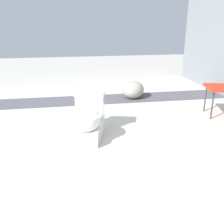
{
  "coord_description": "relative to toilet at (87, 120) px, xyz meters",
  "views": [
    {
      "loc": [
        3.08,
        0.02,
        1.36
      ],
      "look_at": [
        0.16,
        0.52,
        0.3
      ],
      "focal_mm": 42.0,
      "sensor_mm": 36.0,
      "label": 1
    }
  ],
  "objects": [
    {
      "name": "ground_plane",
      "position": [
        -0.17,
        -0.22,
        -0.22
      ],
      "size": [
        14.0,
        14.0,
        0.0
      ],
      "primitive_type": "plane",
      "color": "#B7B2A8"
    },
    {
      "name": "gravel_strip",
      "position": [
        -1.5,
        0.28,
        -0.21
      ],
      "size": [
        0.56,
        8.0,
        0.01
      ],
      "primitive_type": "cube",
      "color": "#4C4C51",
      "rests_on": "ground"
    },
    {
      "name": "toilet",
      "position": [
        0.0,
        0.0,
        0.0
      ],
      "size": [
        0.71,
        0.53,
        0.52
      ],
      "rotation": [
        0.0,
        0.0,
        -0.27
      ],
      "color": "white",
      "rests_on": "ground"
    },
    {
      "name": "boulder_near",
      "position": [
        -1.5,
        0.94,
        -0.07
      ],
      "size": [
        0.59,
        0.57,
        0.31
      ],
      "primitive_type": "ellipsoid",
      "rotation": [
        0.0,
        0.0,
        2.51
      ],
      "color": "gray",
      "rests_on": "ground"
    }
  ]
}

